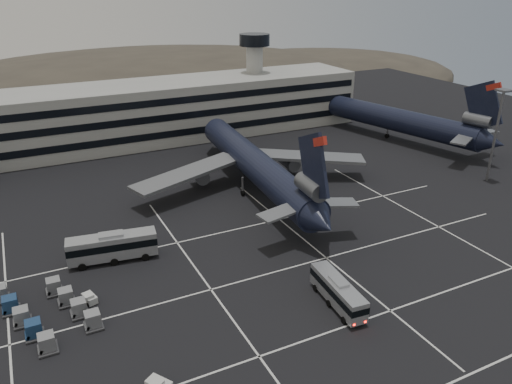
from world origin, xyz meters
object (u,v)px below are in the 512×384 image
bus_far (112,246)px  uld_cluster (45,310)px  trijet_main (256,165)px  bus_near (338,291)px  tug_a (90,298)px

bus_far → uld_cluster: bus_far is taller
uld_cluster → trijet_main: bearing=30.5°
trijet_main → uld_cluster: bearing=-144.6°
bus_near → bus_far: (-22.67, 23.05, 0.42)m
bus_near → tug_a: (-27.45, 14.17, -1.36)m
bus_far → tug_a: bearing=160.1°
bus_far → tug_a: (-4.79, -8.88, -1.78)m
tug_a → uld_cluster: size_ratio=0.16×
tug_a → uld_cluster: (-5.30, -0.64, 0.37)m
bus_near → uld_cluster: (-32.75, 13.53, -1.00)m
trijet_main → uld_cluster: trijet_main is taller
bus_near → uld_cluster: bearing=162.5°
trijet_main → tug_a: size_ratio=23.60×
trijet_main → uld_cluster: 46.45m
trijet_main → bus_near: size_ratio=5.52×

